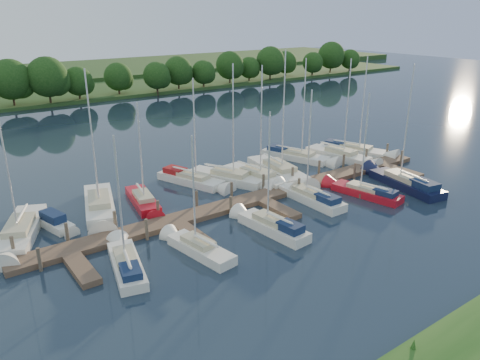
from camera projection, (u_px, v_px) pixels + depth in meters
ground at (324, 234)px, 33.91m from camera, size 260.00×260.00×0.00m
dock at (262, 200)px, 39.41m from camera, size 40.00×6.00×0.40m
mooring_pilings at (254, 192)px, 40.14m from camera, size 38.24×2.84×2.00m
far_shore at (47, 92)px, 91.02m from camera, size 180.00×30.00×0.60m
distant_hill at (18, 76)px, 109.95m from camera, size 220.00×40.00×1.40m
treeline at (70, 80)px, 80.09m from camera, size 148.03×9.55×8.31m
sailboat_n_0 at (20, 234)px, 33.25m from camera, size 5.19×9.00×11.70m
motorboat at (55, 224)px, 34.81m from camera, size 2.22×4.56×1.49m
sailboat_n_2 at (100, 208)px, 37.72m from camera, size 4.40×9.27×11.83m
sailboat_n_3 at (144, 202)px, 38.84m from camera, size 2.72×7.07×9.01m
sailboat_n_4 at (193, 181)px, 43.60m from camera, size 4.10×7.94×10.18m
sailboat_n_5 at (231, 180)px, 43.99m from camera, size 5.23×8.71×11.43m
sailboat_n_6 at (258, 179)px, 44.25m from camera, size 3.03×8.90×11.26m
sailboat_n_7 at (280, 173)px, 45.86m from camera, size 3.54×9.90×12.43m
sailboat_n_8 at (298, 157)px, 50.70m from camera, size 4.51×8.81×11.12m
sailboat_n_9 at (341, 157)px, 50.71m from camera, size 3.07×8.77×11.19m
sailboat_n_10 at (356, 150)px, 52.98m from camera, size 4.59×8.79×11.10m
sailboat_s_0 at (126, 264)px, 29.34m from camera, size 2.99×7.01×8.88m
sailboat_s_1 at (198, 249)px, 31.25m from camera, size 2.34×6.53×8.43m
sailboat_s_2 at (272, 227)px, 34.25m from camera, size 2.23×7.13×9.26m
sailboat_s_3 at (310, 198)px, 39.66m from camera, size 1.81×7.58×9.78m
sailboat_s_4 at (364, 192)px, 40.87m from camera, size 2.89×7.35×9.25m
sailboat_s_5 at (404, 183)px, 42.88m from camera, size 3.39×9.05×11.46m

